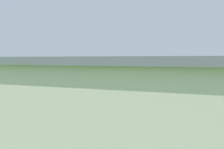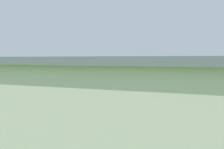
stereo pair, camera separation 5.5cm
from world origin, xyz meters
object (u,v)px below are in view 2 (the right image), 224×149
hangar (25,96)px  biplane (125,65)px  windsock (148,64)px

hangar → biplane: 42.21m
windsock → biplane: bearing=88.0°
biplane → windsock: size_ratio=1.49×
hangar → biplane: biplane is taller
hangar → windsock: bearing=-81.7°
biplane → windsock: 15.91m
biplane → windsock: bearing=-92.0°
biplane → windsock: (-0.54, -15.90, 0.02)m
hangar → windsock: 57.76m
hangar → biplane: bearing=-77.8°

